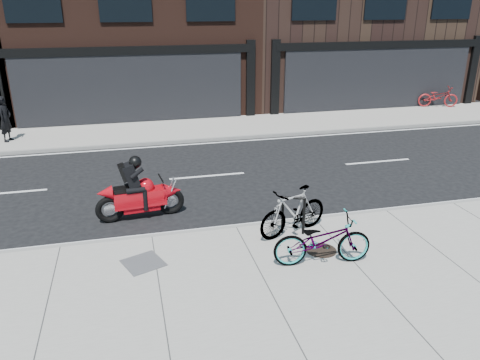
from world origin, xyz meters
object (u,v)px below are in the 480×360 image
object	(u,v)px
bicycle_far	(438,97)
utility_grate	(143,263)
bike_rack	(293,212)
manhole_cover	(321,250)
motorcycle	(144,193)
pedestrian	(5,119)
bicycle_front	(322,240)
bicycle_rear	(293,211)

from	to	relation	value
bicycle_far	utility_grate	size ratio (longest dim) A/B	2.64
bike_rack	manhole_cover	world-z (taller)	bike_rack
bicycle_far	utility_grate	distance (m)	19.71
motorcycle	pedestrian	bearing A→B (deg)	114.88
bicycle_far	manhole_cover	bearing A→B (deg)	153.83
bike_rack	pedestrian	world-z (taller)	pedestrian
bicycle_far	utility_grate	xyz separation A→B (m)	(-15.52, -12.14, -0.51)
bicycle_far	utility_grate	world-z (taller)	bicycle_far
bike_rack	motorcycle	distance (m)	3.83
manhole_cover	bicycle_far	bearing A→B (deg)	46.86
pedestrian	manhole_cover	world-z (taller)	pedestrian
bike_rack	bicycle_front	world-z (taller)	bicycle_front
motorcycle	utility_grate	world-z (taller)	motorcycle
pedestrian	bicycle_far	distance (m)	20.20
pedestrian	manhole_cover	size ratio (longest dim) A/B	2.66
bike_rack	bicycle_rear	size ratio (longest dim) A/B	0.49
bicycle_rear	bike_rack	bearing A→B (deg)	70.71
bicycle_front	bicycle_rear	xyz separation A→B (m)	(-0.11, 1.41, 0.03)
bicycle_front	pedestrian	xyz separation A→B (m)	(-8.18, 11.41, 0.35)
bike_rack	bicycle_front	distance (m)	1.41
motorcycle	utility_grate	bearing A→B (deg)	-99.90
bike_rack	utility_grate	distance (m)	3.54
bike_rack	utility_grate	bearing A→B (deg)	-171.07
motorcycle	pedestrian	xyz separation A→B (m)	(-4.79, 8.02, 0.33)
bicycle_front	manhole_cover	distance (m)	0.74
motorcycle	manhole_cover	bearing A→B (deg)	-44.91
pedestrian	manhole_cover	distance (m)	13.81
bicycle_front	bicycle_far	size ratio (longest dim) A/B	1.02
pedestrian	motorcycle	bearing A→B (deg)	-131.11
bike_rack	bicycle_far	distance (m)	16.74
bicycle_rear	bicycle_far	world-z (taller)	bicycle_rear
utility_grate	pedestrian	bearing A→B (deg)	113.63
utility_grate	bicycle_front	bearing A→B (deg)	-13.64
bicycle_front	pedestrian	bearing A→B (deg)	41.80
motorcycle	bicycle_far	bearing A→B (deg)	26.11
motorcycle	bicycle_front	bearing A→B (deg)	-50.96
bike_rack	utility_grate	world-z (taller)	bike_rack
bike_rack	pedestrian	bearing A→B (deg)	128.88
utility_grate	manhole_cover	bearing A→B (deg)	-5.86
bicycle_front	manhole_cover	bearing A→B (deg)	-17.93
manhole_cover	bike_rack	bearing A→B (deg)	109.36
bike_rack	motorcycle	world-z (taller)	motorcycle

